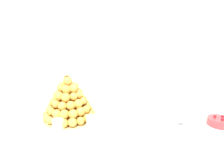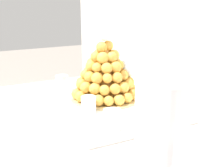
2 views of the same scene
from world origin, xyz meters
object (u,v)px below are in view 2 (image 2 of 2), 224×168
croquembouche (105,74)px  macaron_goblet (161,121)px  dessert_cup_centre (89,105)px  dessert_cup_mid_left (74,93)px  serving_tray (102,102)px  dessert_cup_left (62,83)px  dessert_cup_mid_right (112,120)px  wine_glass (128,69)px

croquembouche → macaron_goblet: bearing=-13.9°
dessert_cup_centre → macaron_goblet: 0.44m
croquembouche → dessert_cup_mid_left: 0.14m
serving_tray → dessert_cup_mid_left: dessert_cup_mid_left is taller
serving_tray → dessert_cup_centre: size_ratio=10.92×
croquembouche → dessert_cup_centre: size_ratio=4.73×
dessert_cup_centre → croquembouche: bearing=132.6°
croquembouche → dessert_cup_mid_left: (-0.05, -0.11, -0.08)m
dessert_cup_left → dessert_cup_mid_right: size_ratio=0.99×
croquembouche → dessert_cup_centre: croquembouche is taller
dessert_cup_centre → dessert_cup_mid_right: dessert_cup_mid_right is taller
croquembouche → dessert_cup_mid_right: croquembouche is taller
dessert_cup_mid_left → dessert_cup_mid_right: (0.31, 0.01, 0.00)m
macaron_goblet → wine_glass: bearing=156.7°
dessert_cup_mid_left → macaron_goblet: bearing=-1.9°
serving_tray → croquembouche: bearing=135.7°
serving_tray → dessert_cup_mid_left: 0.12m
macaron_goblet → wine_glass: 0.57m
macaron_goblet → wine_glass: (-0.52, 0.22, -0.02)m
dessert_cup_centre → dessert_cup_left: bearing=178.0°
macaron_goblet → dessert_cup_left: bearing=178.0°
dessert_cup_left → dessert_cup_mid_left: 0.16m
serving_tray → dessert_cup_centre: bearing=-48.4°
croquembouche → wine_glass: size_ratio=1.71×
dessert_cup_mid_right → macaron_goblet: bearing=-5.4°
dessert_cup_centre → wine_glass: size_ratio=0.36×
dessert_cup_mid_right → dessert_cup_centre: bearing=-175.9°
serving_tray → macaron_goblet: macaron_goblet is taller
dessert_cup_left → macaron_goblet: size_ratio=0.25×
dessert_cup_left → macaron_goblet: (0.74, -0.03, 0.11)m
dessert_cup_mid_right → wine_glass: 0.33m
croquembouche → dessert_cup_left: (-0.20, -0.11, -0.07)m
dessert_cup_left → dessert_cup_centre: bearing=-2.0°
serving_tray → dessert_cup_centre: (0.08, -0.09, 0.03)m
dessert_cup_mid_left → macaron_goblet: size_ratio=0.22×
dessert_cup_mid_left → serving_tray: bearing=49.7°
dessert_cup_mid_right → serving_tray: bearing=161.2°
croquembouche → wine_glass: bearing=81.4°
dessert_cup_centre → dessert_cup_mid_right: size_ratio=0.98×
serving_tray → macaron_goblet: size_ratio=2.68×
dessert_cup_mid_right → croquembouche: bearing=157.8°
serving_tray → dessert_cup_mid_right: 0.25m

